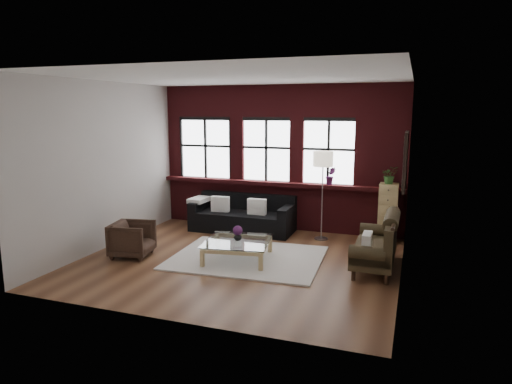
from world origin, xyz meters
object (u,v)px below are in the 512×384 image
(vintage_settee, at_px, (375,242))
(drawer_chest, at_px, (388,213))
(coffee_table, at_px, (238,251))
(dark_sofa, at_px, (242,213))
(vase, at_px, (238,236))
(floor_lamp, at_px, (322,193))
(armchair, at_px, (132,239))

(vintage_settee, xyz_separation_m, drawer_chest, (0.10, 1.71, 0.15))
(coffee_table, bearing_deg, vintage_settee, 10.12)
(dark_sofa, xyz_separation_m, drawer_chest, (3.08, 0.23, 0.19))
(vintage_settee, xyz_separation_m, coffee_table, (-2.33, -0.42, -0.27))
(vase, height_order, floor_lamp, floor_lamp)
(dark_sofa, distance_m, vintage_settee, 3.33)
(coffee_table, distance_m, vase, 0.26)
(dark_sofa, relative_size, vase, 15.26)
(floor_lamp, bearing_deg, coffee_table, -121.99)
(armchair, xyz_separation_m, floor_lamp, (3.05, 2.24, 0.67))
(vase, relative_size, drawer_chest, 0.12)
(drawer_chest, bearing_deg, vase, -138.83)
(dark_sofa, xyz_separation_m, vase, (0.65, -1.90, 0.03))
(vase, height_order, drawer_chest, drawer_chest)
(coffee_table, xyz_separation_m, drawer_chest, (2.43, 2.13, 0.42))
(vase, distance_m, floor_lamp, 2.22)
(coffee_table, bearing_deg, drawer_chest, 41.17)
(dark_sofa, bearing_deg, armchair, -118.63)
(floor_lamp, bearing_deg, drawer_chest, 13.13)
(dark_sofa, xyz_separation_m, vintage_settee, (2.98, -1.49, 0.04))
(dark_sofa, distance_m, vase, 2.01)
(dark_sofa, relative_size, vintage_settee, 1.34)
(dark_sofa, relative_size, drawer_chest, 1.88)
(dark_sofa, relative_size, coffee_table, 1.99)
(armchair, height_order, vase, armchair)
(floor_lamp, bearing_deg, dark_sofa, 177.57)
(armchair, relative_size, drawer_chest, 0.59)
(vintage_settee, relative_size, coffee_table, 1.49)
(vintage_settee, bearing_deg, vase, -169.88)
(dark_sofa, bearing_deg, floor_lamp, -2.43)
(drawer_chest, distance_m, floor_lamp, 1.38)
(vintage_settee, distance_m, floor_lamp, 1.92)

